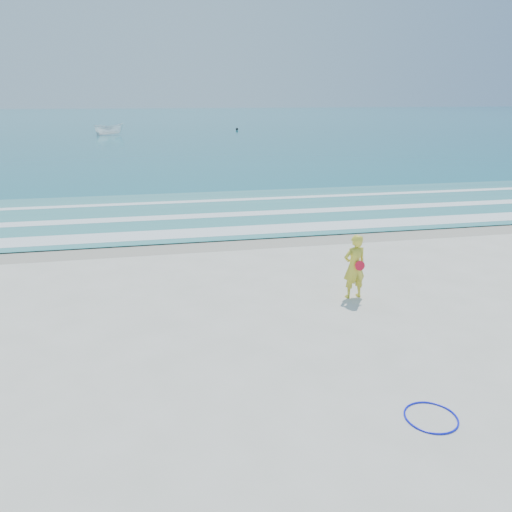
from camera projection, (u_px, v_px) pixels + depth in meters
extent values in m
plane|color=silver|center=(302.00, 356.00, 10.71)|extent=(400.00, 400.00, 0.00)
cube|color=#B2A893|center=(235.00, 241.00, 19.10)|extent=(400.00, 2.40, 0.00)
cube|color=#19727F|center=(164.00, 120.00, 108.55)|extent=(400.00, 190.00, 0.04)
cube|color=#59B7AD|center=(218.00, 211.00, 23.74)|extent=(400.00, 10.00, 0.01)
cube|color=white|center=(230.00, 231.00, 20.29)|extent=(400.00, 1.40, 0.01)
cube|color=white|center=(220.00, 215.00, 22.99)|extent=(400.00, 0.90, 0.01)
cube|color=white|center=(212.00, 201.00, 26.07)|extent=(400.00, 0.60, 0.01)
torus|color=#0C14DF|center=(431.00, 417.00, 8.65)|extent=(1.16, 1.16, 0.03)
imported|color=white|center=(109.00, 129.00, 67.80)|extent=(4.13, 2.36, 1.50)
sphere|color=black|center=(237.00, 129.00, 76.84)|extent=(0.40, 0.40, 0.40)
imported|color=yellow|center=(354.00, 266.00, 13.55)|extent=(0.71, 0.52, 1.80)
cylinder|color=red|center=(360.00, 266.00, 13.37)|extent=(0.27, 0.08, 0.27)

